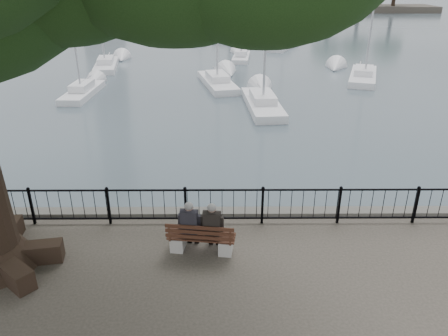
{
  "coord_description": "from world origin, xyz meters",
  "views": [
    {
      "loc": [
        -0.06,
        -7.43,
        6.1
      ],
      "look_at": [
        0.0,
        2.5,
        1.6
      ],
      "focal_mm": 35.0,
      "sensor_mm": 36.0,
      "label": 1
    }
  ],
  "objects_px": {
    "lion_monument": "(238,12)",
    "bench": "(201,241)",
    "person_left": "(191,227)",
    "person_right": "(213,228)"
  },
  "relations": [
    {
      "from": "lion_monument",
      "to": "bench",
      "type": "bearing_deg",
      "value": -92.99
    },
    {
      "from": "person_left",
      "to": "person_right",
      "type": "xyz_separation_m",
      "value": [
        0.52,
        -0.07,
        0.0
      ]
    },
    {
      "from": "person_right",
      "to": "person_left",
      "type": "bearing_deg",
      "value": 172.42
    },
    {
      "from": "person_left",
      "to": "person_right",
      "type": "relative_size",
      "value": 1.0
    },
    {
      "from": "bench",
      "to": "person_right",
      "type": "height_order",
      "value": "person_right"
    },
    {
      "from": "person_left",
      "to": "lion_monument",
      "type": "xyz_separation_m",
      "value": [
        2.79,
        48.59,
        0.78
      ]
    },
    {
      "from": "person_left",
      "to": "bench",
      "type": "bearing_deg",
      "value": -26.89
    },
    {
      "from": "bench",
      "to": "person_right",
      "type": "relative_size",
      "value": 1.23
    },
    {
      "from": "person_right",
      "to": "lion_monument",
      "type": "bearing_deg",
      "value": 87.33
    },
    {
      "from": "person_left",
      "to": "person_right",
      "type": "height_order",
      "value": "same"
    }
  ]
}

